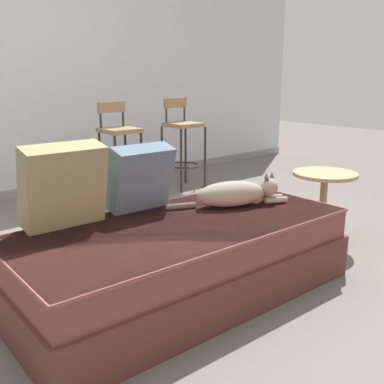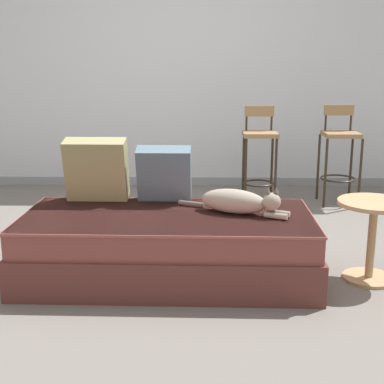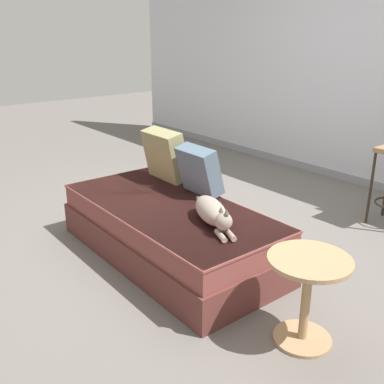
{
  "view_description": "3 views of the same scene",
  "coord_description": "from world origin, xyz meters",
  "px_view_note": "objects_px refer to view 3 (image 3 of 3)",
  "views": [
    {
      "loc": [
        -1.41,
        -2.14,
        1.16
      ],
      "look_at": [
        0.15,
        -0.3,
        0.53
      ],
      "focal_mm": 42.0,
      "sensor_mm": 36.0,
      "label": 1
    },
    {
      "loc": [
        0.21,
        -3.56,
        1.33
      ],
      "look_at": [
        0.15,
        -0.3,
        0.53
      ],
      "focal_mm": 50.0,
      "sensor_mm": 36.0,
      "label": 2
    },
    {
      "loc": [
        2.46,
        -2.19,
        1.62
      ],
      "look_at": [
        0.15,
        -0.3,
        0.53
      ],
      "focal_mm": 42.0,
      "sensor_mm": 36.0,
      "label": 3
    }
  ],
  "objects_px": {
    "couch": "(169,230)",
    "throw_pillow_corner": "(165,155)",
    "cat": "(212,212)",
    "side_table": "(307,288)",
    "throw_pillow_middle": "(199,170)"
  },
  "relations": [
    {
      "from": "throw_pillow_corner",
      "to": "throw_pillow_middle",
      "type": "xyz_separation_m",
      "value": [
        0.45,
        -0.01,
        -0.02
      ]
    },
    {
      "from": "couch",
      "to": "throw_pillow_middle",
      "type": "distance_m",
      "value": 0.51
    },
    {
      "from": "throw_pillow_middle",
      "to": "cat",
      "type": "bearing_deg",
      "value": -31.19
    },
    {
      "from": "couch",
      "to": "throw_pillow_corner",
      "type": "bearing_deg",
      "value": 145.92
    },
    {
      "from": "cat",
      "to": "couch",
      "type": "bearing_deg",
      "value": -175.03
    },
    {
      "from": "throw_pillow_middle",
      "to": "side_table",
      "type": "distance_m",
      "value": 1.37
    },
    {
      "from": "throw_pillow_corner",
      "to": "throw_pillow_middle",
      "type": "distance_m",
      "value": 0.46
    },
    {
      "from": "side_table",
      "to": "throw_pillow_corner",
      "type": "bearing_deg",
      "value": 168.57
    },
    {
      "from": "throw_pillow_corner",
      "to": "side_table",
      "type": "distance_m",
      "value": 1.81
    },
    {
      "from": "throw_pillow_middle",
      "to": "side_table",
      "type": "height_order",
      "value": "throw_pillow_middle"
    },
    {
      "from": "couch",
      "to": "throw_pillow_corner",
      "type": "xyz_separation_m",
      "value": [
        -0.49,
        0.33,
        0.42
      ]
    },
    {
      "from": "couch",
      "to": "throw_pillow_middle",
      "type": "bearing_deg",
      "value": 97.01
    },
    {
      "from": "cat",
      "to": "side_table",
      "type": "relative_size",
      "value": 1.37
    },
    {
      "from": "cat",
      "to": "throw_pillow_middle",
      "type": "bearing_deg",
      "value": 148.81
    },
    {
      "from": "throw_pillow_middle",
      "to": "side_table",
      "type": "xyz_separation_m",
      "value": [
        1.3,
        -0.35,
        -0.27
      ]
    }
  ]
}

